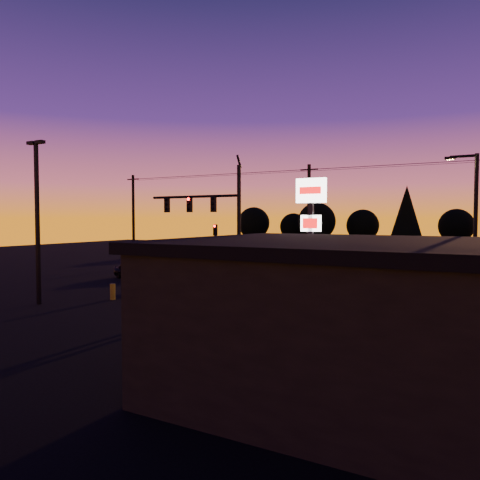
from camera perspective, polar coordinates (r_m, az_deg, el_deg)
The scene contains 21 objects.
ground at distance 25.73m, azimuth -7.55°, elevation -8.21°, with size 120.00×120.00×0.00m, color black.
lane_arrow at distance 26.77m, azimuth -4.51°, elevation -7.76°, with size 1.20×3.10×0.01m.
traffic_signal_mast at distance 28.60m, azimuth -2.92°, elevation 2.84°, with size 6.79×0.52×8.58m.
secondary_signal at distance 37.60m, azimuth -3.04°, elevation -0.36°, with size 0.30×0.31×4.35m.
parking_lot_light at distance 28.52m, azimuth -23.49°, elevation 3.30°, with size 1.25×0.30×9.14m.
pylon_sign at distance 23.14m, azimuth 8.64°, elevation 2.81°, with size 1.50×0.28×6.80m.
streetlight at distance 25.63m, azimuth 26.56°, elevation 1.44°, with size 1.55×0.35×8.00m.
utility_pole_0 at distance 46.30m, azimuth -12.86°, elevation 2.28°, with size 1.40×0.26×9.00m.
utility_pole_1 at distance 36.60m, azimuth 8.38°, elevation 2.24°, with size 1.40×0.26×9.00m.
power_wires at distance 36.79m, azimuth 8.42°, elevation 8.44°, with size 36.00×1.22×0.07m.
store_building at distance 13.08m, azimuth 19.09°, elevation -9.33°, with size 12.40×8.40×4.25m.
bollard at distance 28.98m, azimuth -15.26°, elevation -6.11°, with size 0.31×0.31×0.94m, color gold.
tree_0 at distance 79.41m, azimuth 1.69°, elevation 2.09°, with size 5.36×5.36×6.74m.
tree_1 at distance 79.53m, azimuth 6.53°, elevation 1.63°, with size 4.54×4.54×5.71m.
tree_2 at distance 72.65m, azimuth 9.33°, elevation 2.25°, with size 5.77×5.78×7.26m.
tree_3 at distance 74.64m, azimuth 14.73°, elevation 1.73°, with size 4.95×4.95×6.22m.
tree_4 at distance 70.19m, azimuth 19.65°, elevation 3.39°, with size 4.18×4.18×9.50m.
tree_5 at distance 74.37m, azimuth 24.85°, elevation 1.57°, with size 4.95×4.95×6.22m.
car_left at distance 38.47m, azimuth -12.98°, elevation -3.66°, with size 1.54×3.84×1.31m, color black.
car_mid at distance 34.82m, azimuth -5.58°, elevation -4.29°, with size 1.35×3.86×1.27m, color black.
suv_parked at distance 19.60m, azimuth 12.66°, elevation -9.44°, with size 2.50×5.43×1.51m, color black.
Camera 1 is at (15.33, -20.09, 4.84)m, focal length 35.00 mm.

